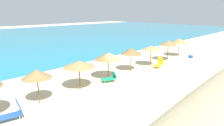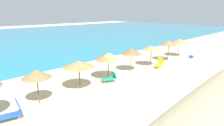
{
  "view_description": "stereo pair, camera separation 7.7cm",
  "coord_description": "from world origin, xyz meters",
  "px_view_note": "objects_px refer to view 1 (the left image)",
  "views": [
    {
      "loc": [
        -12.89,
        -11.31,
        6.22
      ],
      "look_at": [
        -0.2,
        1.3,
        1.47
      ],
      "focal_mm": 31.3,
      "sensor_mm": 36.0,
      "label": 1
    },
    {
      "loc": [
        -12.84,
        -11.37,
        6.22
      ],
      "look_at": [
        -0.2,
        1.3,
        1.47
      ],
      "focal_mm": 31.3,
      "sensor_mm": 36.0,
      "label": 2
    }
  ],
  "objects_px": {
    "beach_umbrella_2": "(79,64)",
    "beach_umbrella_5": "(151,48)",
    "lounge_chair_0": "(159,63)",
    "cooler_box": "(191,57)",
    "lounge_chair_1": "(110,78)",
    "beach_umbrella_3": "(108,56)",
    "lounge_chair_2": "(11,113)",
    "beach_umbrella_6": "(168,43)",
    "beach_umbrella_1": "(37,74)",
    "beach_umbrella_4": "(131,51)",
    "beach_umbrella_7": "(179,41)"
  },
  "relations": [
    {
      "from": "beach_umbrella_2",
      "to": "beach_umbrella_5",
      "type": "distance_m",
      "value": 10.07
    },
    {
      "from": "lounge_chair_0",
      "to": "cooler_box",
      "type": "bearing_deg",
      "value": -103.17
    },
    {
      "from": "beach_umbrella_2",
      "to": "lounge_chair_1",
      "type": "xyz_separation_m",
      "value": [
        2.96,
        -0.54,
        -1.75
      ]
    },
    {
      "from": "lounge_chair_1",
      "to": "lounge_chair_0",
      "type": "bearing_deg",
      "value": -75.6
    },
    {
      "from": "beach_umbrella_3",
      "to": "lounge_chair_2",
      "type": "distance_m",
      "value": 9.4
    },
    {
      "from": "beach_umbrella_6",
      "to": "lounge_chair_1",
      "type": "distance_m",
      "value": 10.94
    },
    {
      "from": "beach_umbrella_1",
      "to": "beach_umbrella_6",
      "type": "xyz_separation_m",
      "value": [
        17.25,
        -0.13,
        0.18
      ]
    },
    {
      "from": "beach_umbrella_1",
      "to": "lounge_chair_2",
      "type": "height_order",
      "value": "beach_umbrella_1"
    },
    {
      "from": "beach_umbrella_3",
      "to": "lounge_chair_2",
      "type": "height_order",
      "value": "beach_umbrella_3"
    },
    {
      "from": "lounge_chair_1",
      "to": "beach_umbrella_4",
      "type": "bearing_deg",
      "value": -59.19
    },
    {
      "from": "beach_umbrella_2",
      "to": "lounge_chair_0",
      "type": "relative_size",
      "value": 1.82
    },
    {
      "from": "lounge_chair_0",
      "to": "beach_umbrella_2",
      "type": "bearing_deg",
      "value": 75.3
    },
    {
      "from": "beach_umbrella_7",
      "to": "lounge_chair_1",
      "type": "xyz_separation_m",
      "value": [
        -14.29,
        -0.62,
        -1.82
      ]
    },
    {
      "from": "beach_umbrella_7",
      "to": "lounge_chair_1",
      "type": "bearing_deg",
      "value": -177.53
    },
    {
      "from": "beach_umbrella_1",
      "to": "lounge_chair_2",
      "type": "distance_m",
      "value": 2.93
    },
    {
      "from": "beach_umbrella_1",
      "to": "beach_umbrella_5",
      "type": "distance_m",
      "value": 13.59
    },
    {
      "from": "beach_umbrella_6",
      "to": "beach_umbrella_4",
      "type": "bearing_deg",
      "value": 176.13
    },
    {
      "from": "beach_umbrella_6",
      "to": "lounge_chair_0",
      "type": "xyz_separation_m",
      "value": [
        -3.54,
        -0.94,
        -1.85
      ]
    },
    {
      "from": "beach_umbrella_3",
      "to": "beach_umbrella_4",
      "type": "xyz_separation_m",
      "value": [
        3.42,
        0.06,
        -0.04
      ]
    },
    {
      "from": "beach_umbrella_4",
      "to": "beach_umbrella_5",
      "type": "bearing_deg",
      "value": -6.01
    },
    {
      "from": "beach_umbrella_1",
      "to": "lounge_chair_1",
      "type": "relative_size",
      "value": 1.66
    },
    {
      "from": "beach_umbrella_1",
      "to": "cooler_box",
      "type": "height_order",
      "value": "beach_umbrella_1"
    },
    {
      "from": "beach_umbrella_4",
      "to": "lounge_chair_2",
      "type": "relative_size",
      "value": 1.42
    },
    {
      "from": "beach_umbrella_1",
      "to": "beach_umbrella_7",
      "type": "bearing_deg",
      "value": 0.39
    },
    {
      "from": "beach_umbrella_2",
      "to": "beach_umbrella_7",
      "type": "bearing_deg",
      "value": 0.26
    },
    {
      "from": "beach_umbrella_5",
      "to": "cooler_box",
      "type": "bearing_deg",
      "value": -12.87
    },
    {
      "from": "beach_umbrella_4",
      "to": "beach_umbrella_7",
      "type": "distance_m",
      "value": 10.4
    },
    {
      "from": "beach_umbrella_3",
      "to": "cooler_box",
      "type": "height_order",
      "value": "beach_umbrella_3"
    },
    {
      "from": "beach_umbrella_3",
      "to": "beach_umbrella_2",
      "type": "bearing_deg",
      "value": -176.57
    },
    {
      "from": "beach_umbrella_5",
      "to": "lounge_chair_1",
      "type": "height_order",
      "value": "beach_umbrella_5"
    },
    {
      "from": "beach_umbrella_6",
      "to": "beach_umbrella_7",
      "type": "height_order",
      "value": "beach_umbrella_6"
    },
    {
      "from": "lounge_chair_1",
      "to": "cooler_box",
      "type": "height_order",
      "value": "lounge_chair_1"
    },
    {
      "from": "lounge_chair_1",
      "to": "lounge_chair_2",
      "type": "distance_m",
      "value": 8.69
    },
    {
      "from": "beach_umbrella_4",
      "to": "lounge_chair_1",
      "type": "distance_m",
      "value": 4.36
    },
    {
      "from": "beach_umbrella_2",
      "to": "beach_umbrella_6",
      "type": "relative_size",
      "value": 0.98
    },
    {
      "from": "beach_umbrella_4",
      "to": "beach_umbrella_6",
      "type": "distance_m",
      "value": 6.89
    },
    {
      "from": "beach_umbrella_5",
      "to": "lounge_chair_0",
      "type": "xyz_separation_m",
      "value": [
        0.12,
        -1.06,
        -1.68
      ]
    },
    {
      "from": "beach_umbrella_3",
      "to": "beach_umbrella_5",
      "type": "bearing_deg",
      "value": -2.37
    },
    {
      "from": "beach_umbrella_2",
      "to": "lounge_chair_0",
      "type": "bearing_deg",
      "value": -6.34
    },
    {
      "from": "beach_umbrella_1",
      "to": "beach_umbrella_6",
      "type": "height_order",
      "value": "beach_umbrella_6"
    },
    {
      "from": "beach_umbrella_6",
      "to": "lounge_chair_0",
      "type": "bearing_deg",
      "value": -165.2
    },
    {
      "from": "beach_umbrella_2",
      "to": "cooler_box",
      "type": "height_order",
      "value": "beach_umbrella_2"
    },
    {
      "from": "beach_umbrella_4",
      "to": "lounge_chair_0",
      "type": "height_order",
      "value": "beach_umbrella_4"
    },
    {
      "from": "lounge_chair_2",
      "to": "cooler_box",
      "type": "xyz_separation_m",
      "value": [
        23.08,
        -0.69,
        -0.29
      ]
    },
    {
      "from": "beach_umbrella_7",
      "to": "lounge_chair_2",
      "type": "distance_m",
      "value": 23.06
    },
    {
      "from": "beach_umbrella_2",
      "to": "beach_umbrella_3",
      "type": "height_order",
      "value": "beach_umbrella_3"
    },
    {
      "from": "beach_umbrella_3",
      "to": "beach_umbrella_4",
      "type": "distance_m",
      "value": 3.42
    },
    {
      "from": "beach_umbrella_5",
      "to": "lounge_chair_2",
      "type": "xyz_separation_m",
      "value": [
        -15.78,
        -0.97,
        -1.7
      ]
    },
    {
      "from": "beach_umbrella_7",
      "to": "beach_umbrella_4",
      "type": "bearing_deg",
      "value": 178.94
    },
    {
      "from": "beach_umbrella_3",
      "to": "beach_umbrella_6",
      "type": "relative_size",
      "value": 0.97
    }
  ]
}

